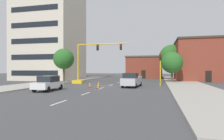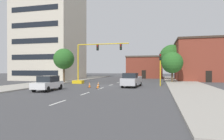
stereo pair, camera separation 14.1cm
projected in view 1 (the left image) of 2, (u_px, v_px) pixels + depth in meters
name	position (u px, v px, depth m)	size (l,w,h in m)	color
ground_plane	(107.00, 86.00, 28.24)	(160.00, 160.00, 0.00)	#424244
sidewalk_left	(61.00, 81.00, 38.73)	(6.00, 56.00, 0.14)	#9E998E
sidewalk_right	(184.00, 83.00, 33.31)	(6.00, 56.00, 0.14)	#9E998E
lane_stripe_seg_0	(59.00, 103.00, 14.62)	(0.16, 2.40, 0.01)	silver
lane_stripe_seg_1	(86.00, 94.00, 19.97)	(0.16, 2.40, 0.01)	silver
lane_stripe_seg_2	(101.00, 88.00, 25.32)	(0.16, 2.40, 0.01)	silver
lane_stripe_seg_3	(111.00, 85.00, 30.67)	(0.16, 2.40, 0.01)	silver
lane_stripe_seg_4	(118.00, 83.00, 36.02)	(0.16, 2.40, 0.01)	silver
lane_stripe_seg_5	(123.00, 81.00, 41.37)	(0.16, 2.40, 0.01)	silver
building_tall_left	(50.00, 30.00, 46.26)	(13.82, 12.96, 23.87)	beige
building_brick_center	(145.00, 67.00, 55.23)	(9.95, 8.61, 6.10)	brown
building_row_right	(202.00, 60.00, 42.03)	(11.24, 11.05, 8.87)	brown
traffic_signal_gantry	(85.00, 70.00, 33.38)	(9.83, 1.20, 6.83)	yellow
traffic_light_pole_right	(160.00, 62.00, 28.61)	(0.32, 0.47, 4.80)	yellow
tree_left_near	(64.00, 59.00, 35.23)	(3.76, 3.76, 6.27)	brown
tree_right_mid	(172.00, 63.00, 36.01)	(3.97, 3.97, 5.72)	brown
tree_right_far	(172.00, 57.00, 45.17)	(5.95, 5.95, 8.24)	brown
pickup_truck_silver	(132.00, 80.00, 27.49)	(2.47, 5.56, 1.99)	#BCBCC1
sedan_white_near_left	(48.00, 83.00, 22.64)	(2.06, 4.58, 1.74)	white
traffic_cone_roadside_a	(90.00, 85.00, 26.30)	(0.36, 0.36, 0.76)	black
traffic_cone_roadside_b	(98.00, 86.00, 25.20)	(0.36, 0.36, 0.59)	black
traffic_cone_roadside_c	(98.00, 84.00, 27.74)	(0.36, 0.36, 0.75)	black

